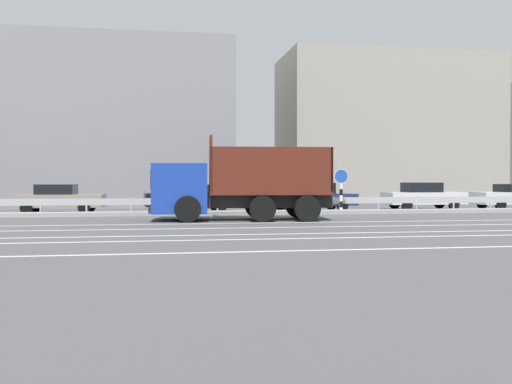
{
  "coord_description": "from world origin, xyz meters",
  "views": [
    {
      "loc": [
        -6.13,
        -26.01,
        1.63
      ],
      "look_at": [
        -1.67,
        0.29,
        1.12
      ],
      "focal_mm": 42.0,
      "sensor_mm": 36.0,
      "label": 1
    }
  ],
  "objects_px": {
    "parked_car_4": "(191,198)",
    "parked_car_5": "(311,197)",
    "parked_car_6": "(423,196)",
    "parked_car_3": "(59,199)",
    "median_road_sign": "(341,190)",
    "dump_truck": "(220,190)"
  },
  "relations": [
    {
      "from": "parked_car_3",
      "to": "parked_car_4",
      "type": "xyz_separation_m",
      "value": [
        6.58,
        0.16,
        0.0
      ]
    },
    {
      "from": "dump_truck",
      "to": "parked_car_3",
      "type": "bearing_deg",
      "value": 52.61
    },
    {
      "from": "parked_car_6",
      "to": "median_road_sign",
      "type": "bearing_deg",
      "value": -60.6
    },
    {
      "from": "parked_car_5",
      "to": "parked_car_6",
      "type": "height_order",
      "value": "parked_car_6"
    },
    {
      "from": "median_road_sign",
      "to": "parked_car_6",
      "type": "bearing_deg",
      "value": 29.83
    },
    {
      "from": "parked_car_5",
      "to": "median_road_sign",
      "type": "bearing_deg",
      "value": -168.86
    },
    {
      "from": "parked_car_5",
      "to": "parked_car_3",
      "type": "bearing_deg",
      "value": 87.0
    },
    {
      "from": "dump_truck",
      "to": "parked_car_3",
      "type": "height_order",
      "value": "dump_truck"
    },
    {
      "from": "parked_car_3",
      "to": "parked_car_4",
      "type": "bearing_deg",
      "value": 94.44
    },
    {
      "from": "dump_truck",
      "to": "parked_car_5",
      "type": "distance_m",
      "value": 8.79
    },
    {
      "from": "parked_car_3",
      "to": "parked_car_5",
      "type": "xyz_separation_m",
      "value": [
        13.02,
        0.1,
        0.02
      ]
    },
    {
      "from": "parked_car_4",
      "to": "parked_car_5",
      "type": "bearing_deg",
      "value": -95.07
    },
    {
      "from": "dump_truck",
      "to": "parked_car_5",
      "type": "relative_size",
      "value": 1.54
    },
    {
      "from": "median_road_sign",
      "to": "parked_car_3",
      "type": "xyz_separation_m",
      "value": [
        -13.77,
        2.78,
        -0.42
      ]
    },
    {
      "from": "parked_car_3",
      "to": "parked_car_6",
      "type": "bearing_deg",
      "value": 94.81
    },
    {
      "from": "dump_truck",
      "to": "parked_car_4",
      "type": "bearing_deg",
      "value": 11.3
    },
    {
      "from": "dump_truck",
      "to": "parked_car_6",
      "type": "xyz_separation_m",
      "value": [
        12.28,
        7.23,
        -0.47
      ]
    },
    {
      "from": "parked_car_3",
      "to": "parked_car_5",
      "type": "bearing_deg",
      "value": 93.48
    },
    {
      "from": "dump_truck",
      "to": "parked_car_4",
      "type": "relative_size",
      "value": 1.57
    },
    {
      "from": "median_road_sign",
      "to": "parked_car_3",
      "type": "bearing_deg",
      "value": 168.59
    },
    {
      "from": "dump_truck",
      "to": "parked_car_5",
      "type": "bearing_deg",
      "value": -35.43
    },
    {
      "from": "parked_car_4",
      "to": "parked_car_6",
      "type": "xyz_separation_m",
      "value": [
        13.09,
        0.44,
        0.03
      ]
    }
  ]
}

